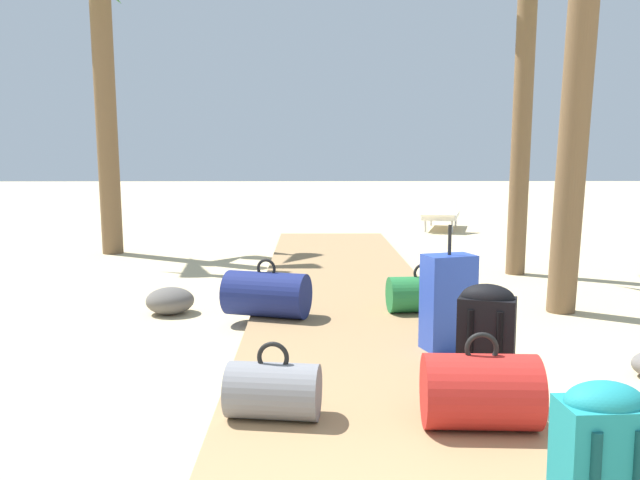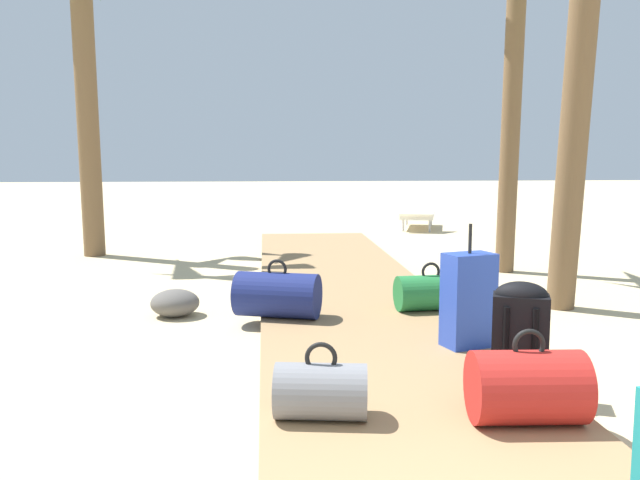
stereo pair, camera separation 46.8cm
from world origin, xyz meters
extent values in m
plane|color=#D1BA8C|center=(0.00, 4.06, 0.00)|extent=(60.00, 60.00, 0.00)
cube|color=#9E7A51|center=(0.00, 5.07, 0.04)|extent=(1.68, 10.15, 0.08)
cube|color=#2847B7|center=(0.59, 3.36, 0.41)|extent=(0.38, 0.31, 0.65)
cylinder|color=black|center=(0.59, 3.36, 0.83)|extent=(0.02, 0.02, 0.20)
cube|color=black|center=(0.64, 2.53, 0.35)|extent=(0.35, 0.28, 0.53)
ellipsoid|color=black|center=(0.64, 2.53, 0.61)|extent=(0.34, 0.27, 0.15)
cylinder|color=black|center=(0.54, 2.47, 0.35)|extent=(0.05, 0.05, 0.43)
cylinder|color=black|center=(0.68, 2.42, 0.35)|extent=(0.05, 0.05, 0.43)
cylinder|color=red|center=(0.48, 2.01, 0.26)|extent=(0.57, 0.39, 0.37)
torus|color=black|center=(0.48, 2.01, 0.48)|extent=(0.17, 0.03, 0.16)
cylinder|color=navy|center=(-0.70, 4.31, 0.26)|extent=(0.75, 0.55, 0.37)
torus|color=black|center=(-0.70, 4.31, 0.48)|extent=(0.16, 0.07, 0.16)
cylinder|color=#237538|center=(0.60, 4.45, 0.23)|extent=(0.60, 0.36, 0.30)
torus|color=black|center=(0.60, 4.45, 0.41)|extent=(0.17, 0.04, 0.16)
ellipsoid|color=#197A7F|center=(0.60, 0.93, 0.62)|extent=(0.27, 0.20, 0.14)
cylinder|color=slate|center=(-0.53, 2.15, 0.22)|extent=(0.50, 0.35, 0.28)
torus|color=black|center=(-0.53, 2.15, 0.39)|extent=(0.17, 0.05, 0.16)
cylinder|color=brown|center=(1.90, 4.61, 2.08)|extent=(0.25, 0.57, 4.16)
cylinder|color=brown|center=(-3.16, 8.35, 2.08)|extent=(0.29, 0.47, 4.17)
cylinder|color=brown|center=(2.07, 6.64, 1.98)|extent=(0.22, 0.34, 3.96)
cube|color=white|center=(2.12, 11.52, 0.26)|extent=(0.95, 1.51, 0.08)
cube|color=white|center=(1.96, 10.94, 0.54)|extent=(0.71, 0.65, 0.48)
cylinder|color=silver|center=(2.04, 12.12, 0.11)|extent=(0.04, 0.04, 0.22)
cylinder|color=silver|center=(2.50, 11.99, 0.11)|extent=(0.04, 0.04, 0.22)
cylinder|color=silver|center=(1.74, 11.04, 0.11)|extent=(0.04, 0.04, 0.22)
cylinder|color=silver|center=(2.20, 10.91, 0.11)|extent=(0.04, 0.04, 0.22)
ellipsoid|color=#5B5651|center=(-1.59, 4.74, 0.12)|extent=(0.53, 0.52, 0.24)
camera|label=1|loc=(-0.34, -1.13, 1.40)|focal=37.94mm
camera|label=2|loc=(-0.81, -1.11, 1.40)|focal=37.94mm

